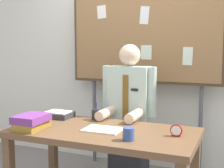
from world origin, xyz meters
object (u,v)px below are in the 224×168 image
object	(u,v)px
open_notebook	(103,130)
paper_tray	(58,114)
book_stack	(32,122)
coffee_mug	(128,134)
desk	(103,141)
pen_holder	(96,114)
bulletin_board	(144,37)
person	(129,122)
desk_clock	(176,131)

from	to	relation	value
open_notebook	paper_tray	distance (m)	0.63
book_stack	coffee_mug	world-z (taller)	book_stack
desk	pen_holder	xyz separation A→B (m)	(-0.21, 0.29, 0.14)
bulletin_board	person	bearing A→B (deg)	-90.01
book_stack	pen_holder	world-z (taller)	pen_holder
bulletin_board	book_stack	size ratio (longest dim) A/B	6.79
book_stack	open_notebook	xyz separation A→B (m)	(0.55, 0.18, -0.05)
book_stack	desk_clock	world-z (taller)	book_stack
pen_holder	paper_tray	xyz separation A→B (m)	(-0.37, -0.05, -0.02)
open_notebook	coffee_mug	distance (m)	0.34
bulletin_board	desk	bearing A→B (deg)	-90.00
coffee_mug	pen_holder	bearing A→B (deg)	135.37
book_stack	desk_clock	bearing A→B (deg)	12.13
pen_holder	coffee_mug	bearing A→B (deg)	-44.63
desk	desk_clock	bearing A→B (deg)	3.89
bulletin_board	paper_tray	world-z (taller)	bulletin_board
bulletin_board	open_notebook	distance (m)	1.35
person	paper_tray	bearing A→B (deg)	-146.20
book_stack	pen_holder	bearing A→B (deg)	55.76
desk_clock	coffee_mug	bearing A→B (deg)	-140.94
desk	open_notebook	size ratio (longest dim) A/B	5.04
open_notebook	desk_clock	distance (m)	0.58
book_stack	open_notebook	size ratio (longest dim) A/B	1.02
pen_holder	paper_tray	bearing A→B (deg)	-171.71
open_notebook	paper_tray	world-z (taller)	paper_tray
person	pen_holder	size ratio (longest dim) A/B	8.90
book_stack	paper_tray	world-z (taller)	book_stack
bulletin_board	paper_tray	xyz separation A→B (m)	(-0.57, -0.85, -0.74)
pen_holder	paper_tray	world-z (taller)	pen_holder
desk	person	world-z (taller)	person
person	open_notebook	bearing A→B (deg)	-89.34
pen_holder	paper_tray	size ratio (longest dim) A/B	0.62
person	bulletin_board	world-z (taller)	bulletin_board
desk	book_stack	size ratio (longest dim) A/B	4.94
open_notebook	paper_tray	size ratio (longest dim) A/B	1.15
paper_tray	book_stack	bearing A→B (deg)	-86.32
open_notebook	book_stack	bearing A→B (deg)	-161.65
desk	paper_tray	distance (m)	0.63
coffee_mug	paper_tray	xyz separation A→B (m)	(-0.86, 0.44, -0.02)
desk	bulletin_board	world-z (taller)	bulletin_board
paper_tray	person	bearing A→B (deg)	33.80
desk_clock	bulletin_board	bearing A→B (deg)	118.97
open_notebook	desk_clock	world-z (taller)	desk_clock
book_stack	bulletin_board	bearing A→B (deg)	67.26
bulletin_board	open_notebook	bearing A→B (deg)	-89.62
desk	paper_tray	bearing A→B (deg)	157.30
desk	book_stack	bearing A→B (deg)	-159.55
person	open_notebook	world-z (taller)	person
desk_clock	paper_tray	xyz separation A→B (m)	(-1.16, 0.20, -0.01)
desk	desk_clock	distance (m)	0.60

